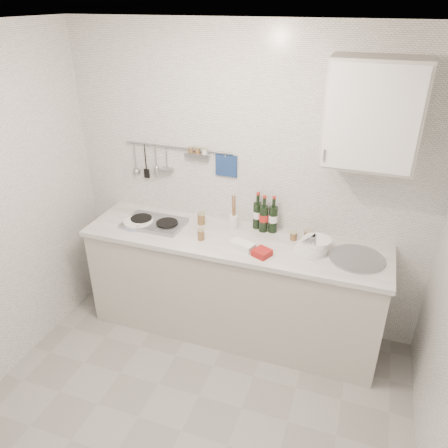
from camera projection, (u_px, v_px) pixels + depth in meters
name	position (u px, v px, depth m)	size (l,w,h in m)	color
floor	(181.00, 431.00, 2.97)	(3.00, 3.00, 0.00)	gray
ceiling	(154.00, 30.00, 1.81)	(3.00, 3.00, 0.00)	silver
back_wall	(245.00, 186.00, 3.56)	(3.00, 0.02, 2.50)	silver
counter	(234.00, 288.00, 3.69)	(2.44, 0.64, 0.96)	#B2AEA4
wall_rail	(176.00, 159.00, 3.62)	(0.98, 0.09, 0.34)	#93969B
wall_cabinet	(373.00, 114.00, 2.82)	(0.60, 0.38, 0.70)	#B2AEA4
plate_stack_hob	(138.00, 223.00, 3.66)	(0.26, 0.26, 0.03)	#4B5AAB
plate_stack_sink	(314.00, 245.00, 3.27)	(0.27, 0.26, 0.11)	white
wine_bottles	(265.00, 213.00, 3.51)	(0.21, 0.11, 0.31)	black
butter_dish	(242.00, 246.00, 3.30)	(0.19, 0.09, 0.06)	white
strawberry_punnet	(262.00, 253.00, 3.22)	(0.12, 0.12, 0.05)	red
utensil_crock	(233.00, 220.00, 3.58)	(0.07, 0.07, 0.30)	white
jar_a	(201.00, 219.00, 3.65)	(0.07, 0.07, 0.10)	brown
jar_b	(308.00, 235.00, 3.42)	(0.07, 0.07, 0.08)	brown
jar_c	(294.00, 236.00, 3.42)	(0.06, 0.06, 0.07)	brown
jar_d	(201.00, 234.00, 3.42)	(0.06, 0.06, 0.09)	brown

